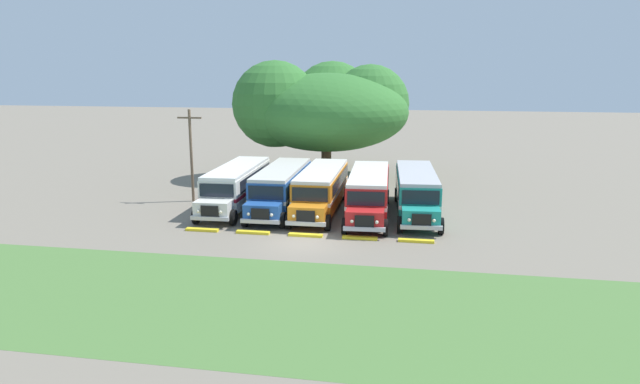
% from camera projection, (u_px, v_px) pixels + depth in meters
% --- Properties ---
extents(ground_plane, '(220.00, 220.00, 0.00)m').
position_uv_depth(ground_plane, '(301.00, 243.00, 30.92)').
color(ground_plane, slate).
extents(foreground_grass_strip, '(80.00, 10.58, 0.01)m').
position_uv_depth(foreground_grass_strip, '(259.00, 304.00, 22.80)').
color(foreground_grass_strip, '#4C7538').
rests_on(foreground_grass_strip, ground_plane).
extents(parked_bus_slot_0, '(2.97, 10.88, 2.82)m').
position_uv_depth(parked_bus_slot_0, '(237.00, 184.00, 38.98)').
color(parked_bus_slot_0, silver).
rests_on(parked_bus_slot_0, ground_plane).
extents(parked_bus_slot_1, '(2.89, 10.87, 2.82)m').
position_uv_depth(parked_bus_slot_1, '(281.00, 186.00, 38.31)').
color(parked_bus_slot_1, '#23519E').
rests_on(parked_bus_slot_1, ground_plane).
extents(parked_bus_slot_2, '(2.81, 10.85, 2.82)m').
position_uv_depth(parked_bus_slot_2, '(321.00, 188.00, 37.81)').
color(parked_bus_slot_2, orange).
rests_on(parked_bus_slot_2, ground_plane).
extents(parked_bus_slot_3, '(3.13, 10.90, 2.82)m').
position_uv_depth(parked_bus_slot_3, '(369.00, 191.00, 36.74)').
color(parked_bus_slot_3, red).
rests_on(parked_bus_slot_3, ground_plane).
extents(parked_bus_slot_4, '(3.25, 10.92, 2.82)m').
position_uv_depth(parked_bus_slot_4, '(416.00, 190.00, 37.07)').
color(parked_bus_slot_4, teal).
rests_on(parked_bus_slot_4, ground_plane).
extents(curb_wheelstop_0, '(2.00, 0.36, 0.15)m').
position_uv_depth(curb_wheelstop_0, '(202.00, 230.00, 33.16)').
color(curb_wheelstop_0, yellow).
rests_on(curb_wheelstop_0, ground_plane).
extents(curb_wheelstop_1, '(2.00, 0.36, 0.15)m').
position_uv_depth(curb_wheelstop_1, '(253.00, 232.00, 32.62)').
color(curb_wheelstop_1, yellow).
rests_on(curb_wheelstop_1, ground_plane).
extents(curb_wheelstop_2, '(2.00, 0.36, 0.15)m').
position_uv_depth(curb_wheelstop_2, '(306.00, 235.00, 32.08)').
color(curb_wheelstop_2, yellow).
rests_on(curb_wheelstop_2, ground_plane).
extents(curb_wheelstop_3, '(2.00, 0.36, 0.15)m').
position_uv_depth(curb_wheelstop_3, '(360.00, 238.00, 31.54)').
color(curb_wheelstop_3, yellow).
rests_on(curb_wheelstop_3, ground_plane).
extents(curb_wheelstop_4, '(2.00, 0.36, 0.15)m').
position_uv_depth(curb_wheelstop_4, '(416.00, 241.00, 31.00)').
color(curb_wheelstop_4, yellow).
rests_on(curb_wheelstop_4, ground_plane).
extents(broad_shade_tree, '(15.25, 13.33, 10.31)m').
position_uv_depth(broad_shade_tree, '(325.00, 108.00, 49.42)').
color(broad_shade_tree, brown).
rests_on(broad_shade_tree, ground_plane).
extents(utility_pole, '(1.80, 0.20, 6.71)m').
position_uv_depth(utility_pole, '(191.00, 153.00, 40.04)').
color(utility_pole, brown).
rests_on(utility_pole, ground_plane).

